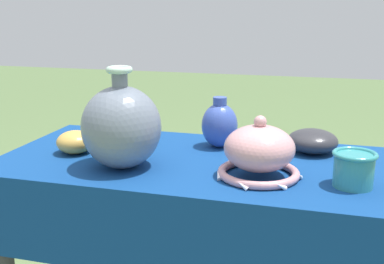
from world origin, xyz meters
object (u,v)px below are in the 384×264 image
at_px(vase_tall_bulbous, 121,126).
at_px(cup_wide_teal, 354,168).
at_px(bowl_shallow_ochre, 75,142).
at_px(mosaic_tile_box, 118,128).
at_px(jar_round_cobalt, 220,125).
at_px(vase_dome_bell, 259,153).
at_px(bowl_shallow_charcoal, 313,141).

relative_size(vase_tall_bulbous, cup_wide_teal, 2.56).
bearing_deg(bowl_shallow_ochre, mosaic_tile_box, 69.67).
distance_m(vase_tall_bulbous, jar_round_cobalt, 0.35).
bearing_deg(vase_dome_bell, jar_round_cobalt, 122.95).
height_order(jar_round_cobalt, cup_wide_teal, jar_round_cobalt).
bearing_deg(bowl_shallow_ochre, jar_round_cobalt, 24.45).
bearing_deg(vase_tall_bulbous, jar_round_cobalt, 51.49).
xyz_separation_m(vase_tall_bulbous, cup_wide_teal, (0.61, 0.02, -0.07)).
bearing_deg(bowl_shallow_ochre, vase_dome_bell, -6.18).
bearing_deg(bowl_shallow_ochre, vase_tall_bulbous, -23.66).
distance_m(vase_dome_bell, mosaic_tile_box, 0.56).
relative_size(mosaic_tile_box, bowl_shallow_ochre, 1.68).
bearing_deg(vase_dome_bell, mosaic_tile_box, 155.13).
height_order(vase_tall_bulbous, jar_round_cobalt, vase_tall_bulbous).
xyz_separation_m(mosaic_tile_box, bowl_shallow_ochre, (-0.06, -0.17, -0.01)).
bearing_deg(jar_round_cobalt, bowl_shallow_charcoal, 3.29).
xyz_separation_m(vase_tall_bulbous, jar_round_cobalt, (0.22, 0.27, -0.04)).
relative_size(vase_dome_bell, jar_round_cobalt, 1.42).
bearing_deg(cup_wide_teal, bowl_shallow_charcoal, 111.66).
xyz_separation_m(vase_tall_bulbous, bowl_shallow_charcoal, (0.50, 0.29, -0.08)).
bearing_deg(vase_dome_bell, bowl_shallow_ochre, 173.82).
height_order(mosaic_tile_box, bowl_shallow_charcoal, mosaic_tile_box).
distance_m(vase_dome_bell, jar_round_cobalt, 0.30).
height_order(vase_dome_bell, bowl_shallow_ochre, vase_dome_bell).
distance_m(bowl_shallow_charcoal, bowl_shallow_ochre, 0.73).
height_order(mosaic_tile_box, cup_wide_teal, cup_wide_teal).
bearing_deg(vase_dome_bell, cup_wide_teal, -1.96).
bearing_deg(mosaic_tile_box, jar_round_cobalt, 14.13).
distance_m(bowl_shallow_charcoal, jar_round_cobalt, 0.29).
relative_size(mosaic_tile_box, cup_wide_teal, 1.72).
distance_m(mosaic_tile_box, jar_round_cobalt, 0.35).
bearing_deg(bowl_shallow_charcoal, mosaic_tile_box, -177.31).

